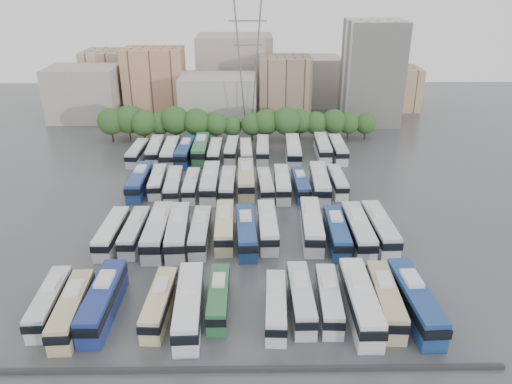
{
  "coord_description": "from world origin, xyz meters",
  "views": [
    {
      "loc": [
        2.15,
        -71.82,
        37.15
      ],
      "look_at": [
        3.25,
        5.01,
        3.0
      ],
      "focal_mm": 35.0,
      "sensor_mm": 36.0,
      "label": 1
    }
  ],
  "objects_px": {
    "bus_r1_s12": "(358,230)",
    "bus_r3_s7": "(246,152)",
    "bus_r0_s0": "(50,301)",
    "bus_r3_s13": "(338,149)",
    "bus_r2_s4": "(191,185)",
    "bus_r2_s10": "(301,184)",
    "bus_r1_s11": "(337,231)",
    "bus_r3_s0": "(137,152)",
    "bus_r1_s2": "(135,231)",
    "bus_r2_s8": "(265,185)",
    "bus_r0_s9": "(301,298)",
    "bus_r2_s7": "(246,178)",
    "bus_r1_s10": "(312,225)",
    "bus_r1_s3": "(158,230)",
    "bus_r1_s13": "(380,228)",
    "bus_r0_s13": "(415,300)",
    "bus_r3_s12": "(323,147)",
    "bus_r0_s6": "(219,297)",
    "bus_r0_s8": "(276,305)",
    "bus_r3_s6": "(232,149)",
    "bus_r1_s4": "(178,231)",
    "bus_r0_s2": "(103,300)",
    "bus_r3_s1": "(155,150)",
    "bus_r2_s3": "(174,185)",
    "bus_r2_s5": "(210,182)",
    "bus_r2_s9": "(282,183)",
    "bus_r3_s3": "(185,151)",
    "bus_r3_s5": "(215,152)",
    "bus_r0_s1": "(72,309)",
    "bus_r3_s2": "(170,152)",
    "bus_r2_s6": "(228,184)",
    "bus_r2_s1": "(140,181)",
    "bus_r2_s12": "(337,181)",
    "bus_r1_s8": "(268,226)",
    "bus_r0_s12": "(385,299)",
    "bus_r2_s2": "(158,181)",
    "bus_r0_s10": "(329,299)",
    "apartment_tower": "(372,73)",
    "bus_r0_s5": "(189,305)",
    "bus_r1_s5": "(200,231)",
    "bus_r3_s10": "(293,150)",
    "electricity_pylon": "(248,56)",
    "bus_r1_s1": "(112,232)"
  },
  "relations": [
    {
      "from": "bus_r1_s1",
      "to": "bus_r3_s12",
      "type": "relative_size",
      "value": 0.93
    },
    {
      "from": "bus_r2_s4",
      "to": "bus_r3_s0",
      "type": "bearing_deg",
      "value": 127.1
    },
    {
      "from": "bus_r0_s1",
      "to": "bus_r3_s7",
      "type": "xyz_separation_m",
      "value": [
        19.66,
        54.11,
        -0.13
      ]
    },
    {
      "from": "bus_r2_s3",
      "to": "bus_r2_s12",
      "type": "bearing_deg",
      "value": 0.41
    },
    {
      "from": "bus_r0_s13",
      "to": "bus_r1_s2",
      "type": "bearing_deg",
      "value": 151.22
    },
    {
      "from": "bus_r0_s0",
      "to": "bus_r1_s11",
      "type": "xyz_separation_m",
      "value": [
        36.33,
        16.34,
        0.15
      ]
    },
    {
      "from": "bus_r0_s2",
      "to": "bus_r3_s1",
      "type": "bearing_deg",
      "value": 94.02
    },
    {
      "from": "bus_r2_s5",
      "to": "bus_r2_s9",
      "type": "xyz_separation_m",
      "value": [
        13.09,
        -0.44,
        -0.18
      ]
    },
    {
      "from": "bus_r1_s2",
      "to": "bus_r2_s8",
      "type": "bearing_deg",
      "value": 42.66
    },
    {
      "from": "bus_r0_s8",
      "to": "bus_r0_s10",
      "type": "distance_m",
      "value": 6.42
    },
    {
      "from": "bus_r1_s2",
      "to": "bus_r1_s12",
      "type": "relative_size",
      "value": 0.87
    },
    {
      "from": "bus_r0_s6",
      "to": "bus_r0_s8",
      "type": "distance_m",
      "value": 6.95
    },
    {
      "from": "bus_r1_s8",
      "to": "bus_r3_s13",
      "type": "bearing_deg",
      "value": 64.14
    },
    {
      "from": "electricity_pylon",
      "to": "bus_r1_s5",
      "type": "bearing_deg",
      "value": -97.22
    },
    {
      "from": "bus_r0_s1",
      "to": "bus_r3_s2",
      "type": "height_order",
      "value": "bus_r3_s2"
    },
    {
      "from": "bus_r1_s4",
      "to": "bus_r3_s12",
      "type": "distance_m",
      "value": 46.26
    },
    {
      "from": "bus_r0_s8",
      "to": "bus_r1_s8",
      "type": "relative_size",
      "value": 0.89
    },
    {
      "from": "bus_r0_s9",
      "to": "bus_r2_s3",
      "type": "height_order",
      "value": "bus_r2_s3"
    },
    {
      "from": "bus_r1_s12",
      "to": "bus_r0_s9",
      "type": "bearing_deg",
      "value": -122.05
    },
    {
      "from": "bus_r0_s5",
      "to": "bus_r1_s5",
      "type": "xyz_separation_m",
      "value": [
        -0.3,
        18.1,
        -0.22
      ]
    },
    {
      "from": "bus_r0_s12",
      "to": "bus_r3_s0",
      "type": "height_order",
      "value": "bus_r0_s12"
    },
    {
      "from": "bus_r0_s6",
      "to": "bus_r0_s8",
      "type": "height_order",
      "value": "bus_r0_s8"
    },
    {
      "from": "bus_r2_s6",
      "to": "bus_r0_s9",
      "type": "bearing_deg",
      "value": -72.75
    },
    {
      "from": "bus_r2_s7",
      "to": "bus_r1_s10",
      "type": "bearing_deg",
      "value": -62.29
    },
    {
      "from": "bus_r2_s8",
      "to": "bus_r3_s12",
      "type": "bearing_deg",
      "value": 53.7
    },
    {
      "from": "bus_r1_s12",
      "to": "bus_r3_s7",
      "type": "xyz_separation_m",
      "value": [
        -16.75,
        36.11,
        -0.32
      ]
    },
    {
      "from": "bus_r0_s0",
      "to": "bus_r0_s12",
      "type": "distance_m",
      "value": 39.36
    },
    {
      "from": "bus_r1_s12",
      "to": "bus_r1_s13",
      "type": "height_order",
      "value": "bus_r1_s12"
    },
    {
      "from": "apartment_tower",
      "to": "bus_r3_s13",
      "type": "relative_size",
      "value": 2.11
    },
    {
      "from": "bus_r1_s4",
      "to": "bus_r1_s10",
      "type": "xyz_separation_m",
      "value": [
        19.97,
        1.52,
        0.03
      ]
    },
    {
      "from": "bus_r2_s3",
      "to": "bus_r2_s8",
      "type": "height_order",
      "value": "bus_r2_s3"
    },
    {
      "from": "bus_r0_s13",
      "to": "bus_r1_s4",
      "type": "bearing_deg",
      "value": 147.01
    },
    {
      "from": "bus_r0_s0",
      "to": "bus_r3_s13",
      "type": "bearing_deg",
      "value": 48.89
    },
    {
      "from": "bus_r2_s4",
      "to": "bus_r2_s10",
      "type": "bearing_deg",
      "value": -0.24
    },
    {
      "from": "bus_r2_s2",
      "to": "bus_r2_s6",
      "type": "bearing_deg",
      "value": -11.78
    },
    {
      "from": "bus_r0_s8",
      "to": "bus_r3_s10",
      "type": "height_order",
      "value": "bus_r3_s10"
    },
    {
      "from": "bus_r3_s5",
      "to": "bus_r1_s13",
      "type": "bearing_deg",
      "value": -51.99
    },
    {
      "from": "apartment_tower",
      "to": "bus_r0_s13",
      "type": "relative_size",
      "value": 1.91
    },
    {
      "from": "bus_r1_s12",
      "to": "bus_r3_s3",
      "type": "relative_size",
      "value": 1.04
    },
    {
      "from": "bus_r0_s9",
      "to": "bus_r3_s0",
      "type": "relative_size",
      "value": 1.02
    },
    {
      "from": "bus_r1_s2",
      "to": "bus_r2_s9",
      "type": "relative_size",
      "value": 0.95
    },
    {
      "from": "bus_r1_s2",
      "to": "bus_r2_s6",
      "type": "height_order",
      "value": "bus_r2_s6"
    },
    {
      "from": "bus_r1_s3",
      "to": "bus_r3_s7",
      "type": "distance_m",
      "value": 38.13
    },
    {
      "from": "bus_r2_s7",
      "to": "bus_r2_s10",
      "type": "xyz_separation_m",
      "value": [
        9.94,
        -2.06,
        -0.38
      ]
    },
    {
      "from": "bus_r0_s6",
      "to": "bus_r2_s1",
      "type": "height_order",
      "value": "bus_r2_s1"
    },
    {
      "from": "bus_r1_s11",
      "to": "bus_r3_s0",
      "type": "xyz_separation_m",
      "value": [
        -36.7,
        36.03,
        -0.13
      ]
    },
    {
      "from": "bus_r3_s7",
      "to": "bus_r3_s12",
      "type": "height_order",
      "value": "bus_r3_s12"
    },
    {
      "from": "apartment_tower",
      "to": "bus_r1_s13",
      "type": "bearing_deg",
      "value": -100.94
    },
    {
      "from": "bus_r0_s0",
      "to": "bus_r3_s6",
      "type": "distance_m",
      "value": 57.56
    },
    {
      "from": "bus_r1_s12",
      "to": "bus_r1_s2",
      "type": "bearing_deg",
      "value": 178.73
    }
  ]
}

